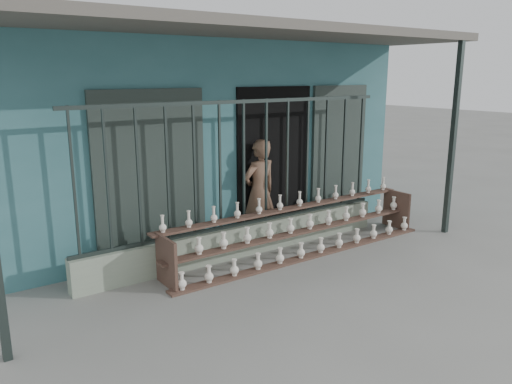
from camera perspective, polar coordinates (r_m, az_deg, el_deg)
ground at (r=6.45m, az=5.19°, el=-10.39°), size 60.00×60.00×0.00m
workshop_building at (r=9.57m, az=-11.24°, el=7.30°), size 7.40×6.60×3.21m
parapet_wall at (r=7.33m, az=-1.35°, el=-5.45°), size 5.00×0.20×0.45m
security_fence at (r=7.05m, az=-1.40°, el=3.22°), size 5.00×0.04×1.80m
shelf_rack at (r=7.39m, az=5.14°, el=-4.25°), size 4.50×0.68×0.85m
elderly_woman at (r=7.68m, az=0.40°, el=0.00°), size 0.63×0.45×1.63m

